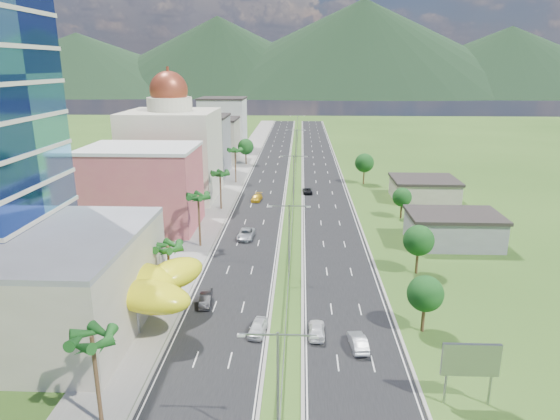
# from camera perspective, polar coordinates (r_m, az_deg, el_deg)

# --- Properties ---
(ground) EXTENTS (500.00, 500.00, 0.00)m
(ground) POSITION_cam_1_polar(r_m,az_deg,el_deg) (65.11, 0.80, -11.16)
(ground) COLOR #2D5119
(ground) RESTS_ON ground
(road_left) EXTENTS (11.00, 260.00, 0.04)m
(road_left) POSITION_cam_1_polar(r_m,az_deg,el_deg) (151.04, -1.07, 4.84)
(road_left) COLOR black
(road_left) RESTS_ON ground
(road_right) EXTENTS (11.00, 260.00, 0.04)m
(road_right) POSITION_cam_1_polar(r_m,az_deg,el_deg) (150.89, 4.64, 4.78)
(road_right) COLOR black
(road_right) RESTS_ON ground
(sidewalk_left) EXTENTS (7.00, 260.00, 0.12)m
(sidewalk_left) POSITION_cam_1_polar(r_m,az_deg,el_deg) (151.90, -4.66, 4.87)
(sidewalk_left) COLOR gray
(sidewalk_left) RESTS_ON ground
(median_guardrail) EXTENTS (0.10, 216.06, 0.76)m
(median_guardrail) POSITION_cam_1_polar(r_m,az_deg,el_deg) (133.04, 1.69, 3.53)
(median_guardrail) COLOR gray
(median_guardrail) RESTS_ON ground
(streetlight_median_a) EXTENTS (6.04, 0.25, 11.00)m
(streetlight_median_a) POSITION_cam_1_polar(r_m,az_deg,el_deg) (40.21, -0.24, -19.07)
(streetlight_median_a) COLOR gray
(streetlight_median_a) RESTS_ON ground
(streetlight_median_b) EXTENTS (6.04, 0.25, 11.00)m
(streetlight_median_b) POSITION_cam_1_polar(r_m,az_deg,el_deg) (71.66, 1.05, -2.66)
(streetlight_median_b) COLOR gray
(streetlight_median_b) RESTS_ON ground
(streetlight_median_c) EXTENTS (6.04, 0.25, 11.00)m
(streetlight_median_c) POSITION_cam_1_polar(r_m,az_deg,el_deg) (110.25, 1.56, 4.11)
(streetlight_median_c) COLOR gray
(streetlight_median_c) RESTS_ON ground
(streetlight_median_d) EXTENTS (6.04, 0.25, 11.00)m
(streetlight_median_d) POSITION_cam_1_polar(r_m,az_deg,el_deg) (154.52, 1.83, 7.63)
(streetlight_median_d) COLOR gray
(streetlight_median_d) RESTS_ON ground
(streetlight_median_e) EXTENTS (6.04, 0.25, 11.00)m
(streetlight_median_e) POSITION_cam_1_polar(r_m,az_deg,el_deg) (199.12, 1.98, 9.58)
(streetlight_median_e) COLOR gray
(streetlight_median_e) RESTS_ON ground
(mall_podium) EXTENTS (30.00, 24.00, 11.00)m
(mall_podium) POSITION_cam_1_polar(r_m,az_deg,el_deg) (66.37, -28.43, -7.47)
(mall_podium) COLOR #A19A85
(mall_podium) RESTS_ON ground
(lime_canopy) EXTENTS (18.00, 15.00, 7.40)m
(lime_canopy) POSITION_cam_1_polar(r_m,az_deg,el_deg) (63.09, -17.95, -7.93)
(lime_canopy) COLOR yellow
(lime_canopy) RESTS_ON ground
(pink_shophouse) EXTENTS (20.00, 15.00, 15.00)m
(pink_shophouse) POSITION_cam_1_polar(r_m,az_deg,el_deg) (97.14, -15.38, 2.30)
(pink_shophouse) COLOR #BF4E5B
(pink_shophouse) RESTS_ON ground
(domed_building) EXTENTS (20.00, 20.00, 28.70)m
(domed_building) POSITION_cam_1_polar(r_m,az_deg,el_deg) (118.04, -12.20, 6.84)
(domed_building) COLOR beige
(domed_building) RESTS_ON ground
(midrise_grey) EXTENTS (16.00, 15.00, 16.00)m
(midrise_grey) POSITION_cam_1_polar(r_m,az_deg,el_deg) (142.39, -9.25, 7.20)
(midrise_grey) COLOR gray
(midrise_grey) RESTS_ON ground
(midrise_beige) EXTENTS (16.00, 15.00, 13.00)m
(midrise_beige) POSITION_cam_1_polar(r_m,az_deg,el_deg) (163.98, -7.71, 7.91)
(midrise_beige) COLOR #A19A85
(midrise_beige) RESTS_ON ground
(midrise_white) EXTENTS (16.00, 15.00, 18.00)m
(midrise_white) POSITION_cam_1_polar(r_m,az_deg,el_deg) (186.16, -6.52, 9.72)
(midrise_white) COLOR silver
(midrise_white) RESTS_ON ground
(billboard) EXTENTS (5.20, 0.35, 6.20)m
(billboard) POSITION_cam_1_polar(r_m,az_deg,el_deg) (49.75, 20.96, -15.88)
(billboard) COLOR gray
(billboard) RESTS_ON ground
(shed_near) EXTENTS (15.00, 10.00, 5.00)m
(shed_near) POSITION_cam_1_polar(r_m,az_deg,el_deg) (91.14, 19.18, -2.21)
(shed_near) COLOR gray
(shed_near) RESTS_ON ground
(shed_far) EXTENTS (14.00, 12.00, 4.40)m
(shed_far) POSITION_cam_1_polar(r_m,az_deg,el_deg) (119.57, 16.12, 2.20)
(shed_far) COLOR #A19A85
(shed_far) RESTS_ON ground
(palm_tree_a) EXTENTS (3.60, 3.60, 9.10)m
(palm_tree_a) POSITION_cam_1_polar(r_m,az_deg,el_deg) (45.31, -20.67, -13.91)
(palm_tree_a) COLOR #47301C
(palm_tree_a) RESTS_ON ground
(palm_tree_b) EXTENTS (3.60, 3.60, 8.10)m
(palm_tree_b) POSITION_cam_1_polar(r_m,az_deg,el_deg) (66.24, -12.69, -4.40)
(palm_tree_b) COLOR #47301C
(palm_tree_b) RESTS_ON ground
(palm_tree_c) EXTENTS (3.60, 3.60, 9.60)m
(palm_tree_c) POSITION_cam_1_polar(r_m,az_deg,el_deg) (84.35, -9.33, 1.30)
(palm_tree_c) COLOR #47301C
(palm_tree_c) RESTS_ON ground
(palm_tree_d) EXTENTS (3.60, 3.60, 8.60)m
(palm_tree_d) POSITION_cam_1_polar(r_m,az_deg,el_deg) (106.56, -6.86, 4.01)
(palm_tree_d) COLOR #47301C
(palm_tree_d) RESTS_ON ground
(palm_tree_e) EXTENTS (3.60, 3.60, 9.40)m
(palm_tree_e) POSITION_cam_1_polar(r_m,az_deg,el_deg) (130.70, -5.15, 6.67)
(palm_tree_e) COLOR #47301C
(palm_tree_e) RESTS_ON ground
(leafy_tree_lfar) EXTENTS (4.90, 4.90, 8.05)m
(leafy_tree_lfar) POSITION_cam_1_polar(r_m,az_deg,el_deg) (155.63, -3.94, 7.23)
(leafy_tree_lfar) COLOR #47301C
(leafy_tree_lfar) RESTS_ON ground
(leafy_tree_ra) EXTENTS (4.20, 4.20, 6.90)m
(leafy_tree_ra) POSITION_cam_1_polar(r_m,az_deg,el_deg) (60.25, 16.27, -9.18)
(leafy_tree_ra) COLOR #47301C
(leafy_tree_ra) RESTS_ON ground
(leafy_tree_rb) EXTENTS (4.55, 4.55, 7.47)m
(leafy_tree_rb) POSITION_cam_1_polar(r_m,az_deg,el_deg) (76.08, 15.56, -3.38)
(leafy_tree_rb) COLOR #47301C
(leafy_tree_rb) RESTS_ON ground
(leafy_tree_rc) EXTENTS (3.85, 3.85, 6.33)m
(leafy_tree_rc) POSITION_cam_1_polar(r_m,az_deg,el_deg) (103.11, 13.78, 1.42)
(leafy_tree_rc) COLOR #47301C
(leafy_tree_rc) RESTS_ON ground
(leafy_tree_rd) EXTENTS (4.90, 4.90, 8.05)m
(leafy_tree_rd) POSITION_cam_1_polar(r_m,az_deg,el_deg) (131.11, 9.62, 5.33)
(leafy_tree_rd) COLOR #47301C
(leafy_tree_rd) RESTS_ON ground
(mountain_ridge) EXTENTS (860.00, 140.00, 90.00)m
(mountain_ridge) POSITION_cam_1_polar(r_m,az_deg,el_deg) (511.99, 9.19, 12.74)
(mountain_ridge) COLOR black
(mountain_ridge) RESTS_ON ground
(car_white_near_left) EXTENTS (2.32, 4.57, 1.49)m
(car_white_near_left) POSITION_cam_1_polar(r_m,az_deg,el_deg) (59.29, -2.56, -13.26)
(car_white_near_left) COLOR white
(car_white_near_left) RESTS_ON road_left
(car_dark_left) EXTENTS (1.90, 4.34, 1.39)m
(car_dark_left) POSITION_cam_1_polar(r_m,az_deg,el_deg) (66.21, -8.53, -10.15)
(car_dark_left) COLOR black
(car_dark_left) RESTS_ON road_left
(car_silver_mid_left) EXTENTS (3.07, 6.00, 1.62)m
(car_silver_mid_left) POSITION_cam_1_polar(r_m,az_deg,el_deg) (89.53, -3.91, -2.75)
(car_silver_mid_left) COLOR #A0A4A8
(car_silver_mid_left) RESTS_ON road_left
(car_yellow_far_left) EXTENTS (2.52, 5.18, 1.45)m
(car_yellow_far_left) POSITION_cam_1_polar(r_m,az_deg,el_deg) (114.14, -2.67, 1.43)
(car_yellow_far_left) COLOR gold
(car_yellow_far_left) RESTS_ON road_left
(car_white_near_right) EXTENTS (1.97, 4.65, 1.57)m
(car_white_near_right) POSITION_cam_1_polar(r_m,az_deg,el_deg) (58.95, 4.22, -13.44)
(car_white_near_right) COLOR white
(car_white_near_right) RESTS_ON road_right
(car_silver_right) EXTENTS (2.06, 4.74, 1.51)m
(car_silver_right) POSITION_cam_1_polar(r_m,az_deg,el_deg) (57.18, 8.91, -14.66)
(car_silver_right) COLOR #B3B5BB
(car_silver_right) RESTS_ON road_right
(car_dark_far_right) EXTENTS (2.56, 4.85, 1.30)m
(car_dark_far_right) POSITION_cam_1_polar(r_m,az_deg,el_deg) (120.95, 3.13, 2.24)
(car_dark_far_right) COLOR black
(car_dark_far_right) RESTS_ON road_right
(motorcycle) EXTENTS (0.73, 1.73, 1.07)m
(motorcycle) POSITION_cam_1_polar(r_m,az_deg,el_deg) (69.53, -7.80, -8.92)
(motorcycle) COLOR black
(motorcycle) RESTS_ON road_left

